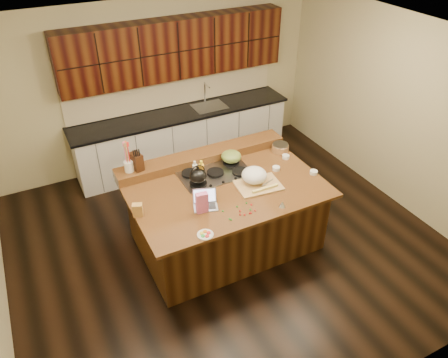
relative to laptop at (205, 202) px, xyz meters
name	(u,v)px	position (x,y,z in m)	size (l,w,h in m)	color
room	(226,157)	(0.39, 0.23, 0.38)	(5.52, 5.02, 2.72)	black
island	(226,215)	(0.39, 0.23, -0.51)	(2.40, 1.60, 0.92)	black
back_ledge	(202,156)	(0.39, 0.93, 0.01)	(2.40, 0.30, 0.12)	black
cooktop	(215,173)	(0.39, 0.53, -0.04)	(0.92, 0.52, 0.05)	gray
back_counter	(181,109)	(0.69, 2.46, 0.01)	(3.70, 0.66, 2.40)	silver
kettle	(198,176)	(0.09, 0.40, 0.09)	(0.21, 0.21, 0.19)	black
green_bowl	(231,156)	(0.69, 0.66, 0.07)	(0.27, 0.27, 0.15)	olive
laptop	(205,202)	(0.00, 0.00, 0.00)	(0.33, 0.30, 0.19)	#B7B7BC
oil_bottle	(202,174)	(0.16, 0.44, 0.08)	(0.07, 0.07, 0.27)	yellow
vinegar_bottle	(195,173)	(0.10, 0.50, 0.07)	(0.06, 0.06, 0.25)	silver
wooden_tray	(255,178)	(0.74, 0.11, 0.05)	(0.59, 0.47, 0.22)	tan
ramekin_a	(314,172)	(1.54, -0.03, -0.03)	(0.10, 0.10, 0.04)	white
ramekin_b	(286,157)	(1.43, 0.46, -0.03)	(0.10, 0.10, 0.04)	white
ramekin_c	(276,168)	(1.15, 0.27, -0.03)	(0.10, 0.10, 0.04)	white
strainer_bowl	(280,148)	(1.47, 0.66, -0.01)	(0.24, 0.24, 0.09)	#996B3F
kitchen_timer	(282,204)	(0.79, -0.43, -0.02)	(0.08, 0.08, 0.07)	silver
pink_bag	(202,203)	(-0.08, -0.09, 0.08)	(0.14, 0.07, 0.26)	pink
candy_plate	(205,235)	(-0.22, -0.48, -0.05)	(0.18, 0.18, 0.01)	white
package_box	(138,210)	(-0.76, 0.17, 0.03)	(0.11, 0.08, 0.16)	#C08D43
utensil_crock	(129,166)	(-0.62, 0.93, 0.14)	(0.12, 0.12, 0.14)	white
knife_block	(137,162)	(-0.52, 0.93, 0.18)	(0.11, 0.18, 0.22)	black
gumdrop_0	(240,215)	(0.28, -0.35, -0.04)	(0.02, 0.02, 0.02)	red
gumdrop_1	(230,219)	(0.13, -0.36, -0.04)	(0.02, 0.02, 0.02)	#198C26
gumdrop_2	(255,211)	(0.47, -0.36, -0.04)	(0.02, 0.02, 0.02)	red
gumdrop_3	(237,207)	(0.32, -0.21, -0.04)	(0.02, 0.02, 0.02)	#198C26
gumdrop_4	(240,211)	(0.31, -0.29, -0.04)	(0.02, 0.02, 0.02)	red
gumdrop_5	(223,211)	(0.13, -0.20, -0.04)	(0.02, 0.02, 0.02)	#198C26
gumdrop_6	(251,213)	(0.40, -0.38, -0.04)	(0.02, 0.02, 0.02)	red
gumdrop_7	(231,220)	(0.14, -0.39, -0.04)	(0.02, 0.02, 0.02)	#198C26
gumdrop_8	(245,215)	(0.32, -0.37, -0.04)	(0.02, 0.02, 0.02)	red
gumdrop_9	(250,209)	(0.43, -0.32, -0.04)	(0.02, 0.02, 0.02)	#198C26
gumdrop_10	(250,213)	(0.39, -0.38, -0.04)	(0.02, 0.02, 0.02)	red
gumdrop_11	(246,203)	(0.45, -0.19, -0.04)	(0.02, 0.02, 0.02)	#198C26
gumdrop_12	(251,205)	(0.48, -0.25, -0.04)	(0.02, 0.02, 0.02)	red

